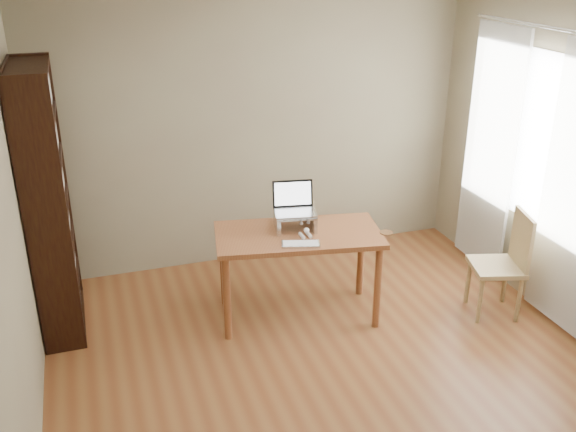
# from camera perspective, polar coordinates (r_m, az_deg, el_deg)

# --- Properties ---
(room) EXTENTS (4.04, 4.54, 2.64)m
(room) POSITION_cam_1_polar(r_m,az_deg,el_deg) (3.98, 6.24, -0.19)
(room) COLOR brown
(room) RESTS_ON ground
(bookshelf) EXTENTS (0.30, 0.90, 2.10)m
(bookshelf) POSITION_cam_1_polar(r_m,az_deg,el_deg) (5.19, -20.53, 1.10)
(bookshelf) COLOR black
(bookshelf) RESTS_ON ground
(curtains) EXTENTS (0.03, 1.90, 2.25)m
(curtains) POSITION_cam_1_polar(r_m,az_deg,el_deg) (5.62, 20.69, 4.02)
(curtains) COLOR silver
(curtains) RESTS_ON ground
(desk) EXTENTS (1.40, 0.87, 0.75)m
(desk) POSITION_cam_1_polar(r_m,az_deg,el_deg) (5.13, 0.92, -2.57)
(desk) COLOR brown
(desk) RESTS_ON ground
(laptop_stand) EXTENTS (0.32, 0.25, 0.13)m
(laptop_stand) POSITION_cam_1_polar(r_m,az_deg,el_deg) (5.12, 0.64, -0.30)
(laptop_stand) COLOR silver
(laptop_stand) RESTS_ON desk
(laptop) EXTENTS (0.36, 0.32, 0.23)m
(laptop) POSITION_cam_1_polar(r_m,az_deg,el_deg) (5.13, 0.43, 1.05)
(laptop) COLOR silver
(laptop) RESTS_ON laptop_stand
(keyboard) EXTENTS (0.31, 0.20, 0.02)m
(keyboard) POSITION_cam_1_polar(r_m,az_deg,el_deg) (4.87, 1.14, -2.51)
(keyboard) COLOR silver
(keyboard) RESTS_ON desk
(coaster) EXTENTS (0.11, 0.11, 0.01)m
(coaster) POSITION_cam_1_polar(r_m,az_deg,el_deg) (5.14, 8.74, -1.46)
(coaster) COLOR #56371D
(coaster) RESTS_ON desk
(cat) EXTENTS (0.24, 0.47, 0.14)m
(cat) POSITION_cam_1_polar(r_m,az_deg,el_deg) (5.16, 0.82, -0.35)
(cat) COLOR #443C35
(cat) RESTS_ON desk
(chair) EXTENTS (0.49, 0.49, 0.89)m
(chair) POSITION_cam_1_polar(r_m,az_deg,el_deg) (5.55, 18.67, -3.68)
(chair) COLOR tan
(chair) RESTS_ON ground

